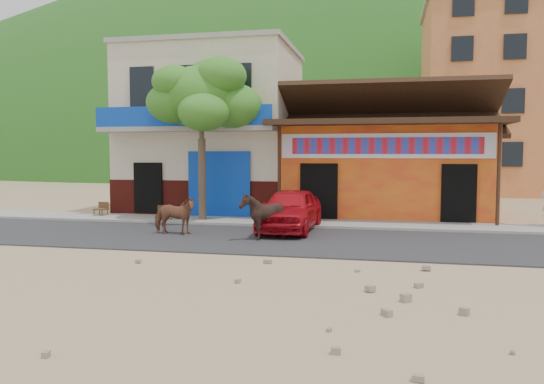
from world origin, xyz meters
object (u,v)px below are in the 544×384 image
at_px(tree, 202,139).
at_px(scooter, 279,210).
at_px(cow_dark, 263,216).
at_px(cafe_chair_left, 101,203).
at_px(cow_tan, 174,216).
at_px(cafe_chair_right, 165,206).
at_px(red_car, 290,209).

height_order(tree, scooter, tree).
relative_size(cow_dark, cafe_chair_left, 1.45).
relative_size(tree, cow_dark, 4.28).
distance_m(tree, cow_tan, 3.97).
height_order(tree, cafe_chair_right, tree).
bearing_deg(cow_dark, cafe_chair_left, -123.19).
height_order(cow_tan, cafe_chair_right, cow_tan).
height_order(tree, cow_dark, tree).
height_order(cow_dark, cafe_chair_left, cow_dark).
bearing_deg(cow_tan, tree, 0.21).
distance_m(cow_dark, scooter, 3.62).
height_order(cow_dark, cafe_chair_right, cow_dark).
bearing_deg(cafe_chair_right, tree, -29.80).
xyz_separation_m(tree, cafe_chair_left, (-4.40, 0.41, -2.52)).
bearing_deg(cow_tan, scooter, -42.84).
distance_m(cow_dark, red_car, 1.96).
bearing_deg(red_car, tree, 158.70).
bearing_deg(tree, scooter, 3.21).
distance_m(tree, red_car, 4.59).
bearing_deg(cow_dark, red_car, 159.47).
relative_size(cow_tan, cafe_chair_left, 1.45).
bearing_deg(cow_dark, cow_tan, -103.04).
height_order(tree, cow_tan, tree).
bearing_deg(cafe_chair_right, cafe_chair_left, 130.45).
distance_m(cow_dark, cafe_chair_right, 5.56).
relative_size(cafe_chair_left, cafe_chair_right, 1.00).
bearing_deg(tree, cafe_chair_left, 174.67).
distance_m(red_car, scooter, 1.87).
height_order(cow_tan, red_car, red_car).
relative_size(tree, cow_tan, 4.29).
relative_size(scooter, cafe_chair_left, 1.65).
xyz_separation_m(scooter, cafe_chair_left, (-7.28, 0.25, 0.07)).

